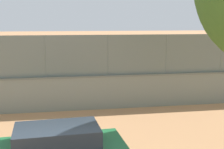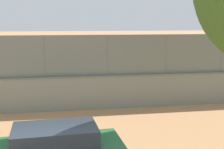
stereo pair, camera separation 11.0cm
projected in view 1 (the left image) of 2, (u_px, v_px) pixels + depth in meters
ground_plane at (95, 72)px, 27.26m from camera, size 260.00×260.00×0.00m
perimeter_wall at (137, 90)px, 15.93m from camera, size 28.49×1.17×1.74m
fence_panel_on_wall at (138, 55)px, 15.61m from camera, size 27.98×0.84×2.04m
player_near_wall_returning at (137, 79)px, 18.39m from camera, size 1.09×0.72×1.69m
player_crossing_court at (72, 82)px, 17.40m from camera, size 1.03×0.81×1.72m
sports_ball at (153, 104)px, 16.36m from camera, size 0.16×0.16×0.16m
parked_car_green at (52, 149)px, 8.81m from camera, size 4.35×1.98×1.44m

